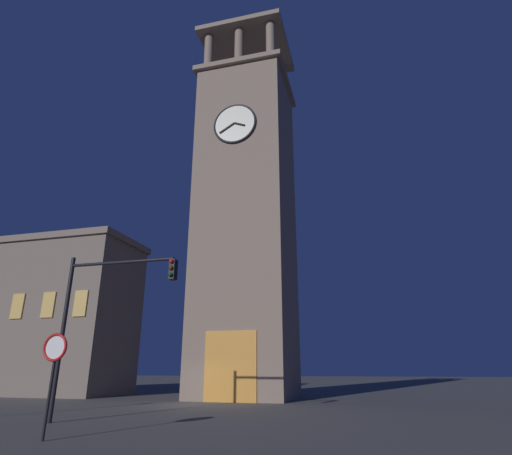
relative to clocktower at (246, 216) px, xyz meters
name	(u,v)px	position (x,y,z in m)	size (l,w,h in m)	color
ground_plane	(186,405)	(1.65, 5.49, -12.51)	(200.00, 200.00, 0.00)	#56544F
clocktower	(246,216)	(0.00, 0.00, 0.00)	(6.90, 6.82, 31.16)	gray
adjacent_wing_building	(34,316)	(17.70, -0.29, -6.68)	(16.25, 6.43, 11.62)	#75665B
traffic_signal_near	(100,304)	(1.67, 13.80, -8.40)	(4.58, 0.41, 6.01)	black
no_horn_sign	(54,355)	(0.52, 17.17, -10.35)	(0.78, 0.14, 2.76)	black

